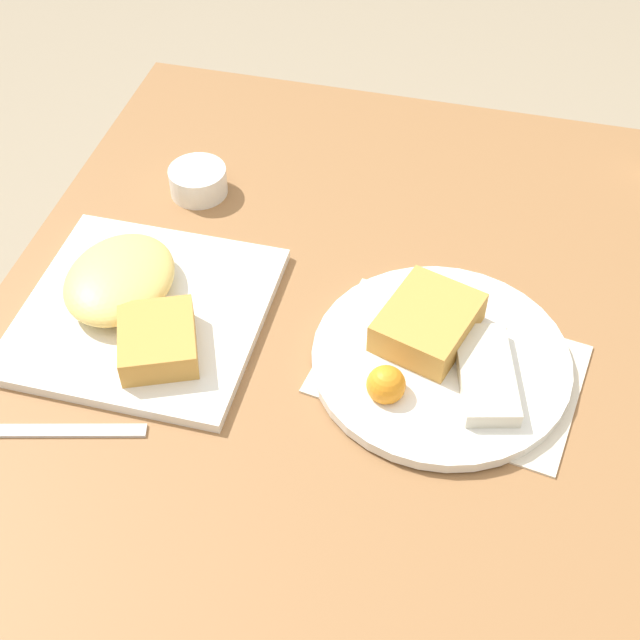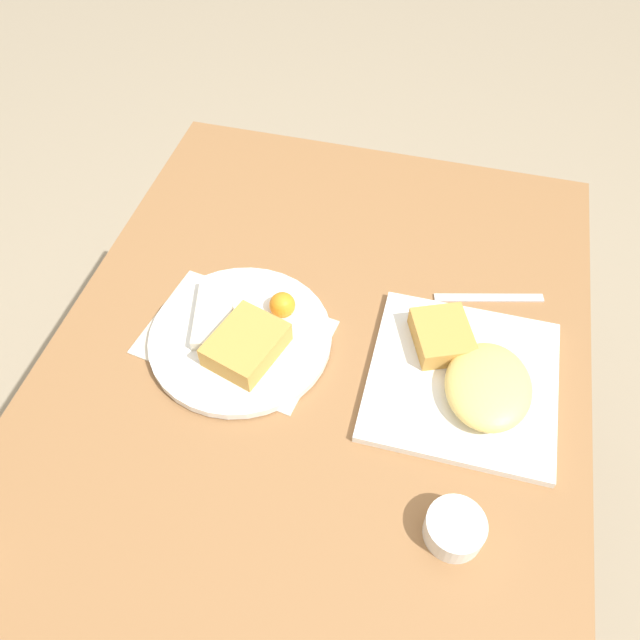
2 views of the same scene
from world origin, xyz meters
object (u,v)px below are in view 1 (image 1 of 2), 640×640
at_px(plate_oval_far, 439,353).
at_px(butter_knife, 59,431).
at_px(plate_square_near, 136,303).
at_px(sauce_ramekin, 198,180).

xyz_separation_m(plate_oval_far, butter_knife, (0.20, -0.38, -0.02)).
relative_size(plate_oval_far, butter_knife, 1.59).
distance_m(plate_square_near, butter_knife, 0.19).
xyz_separation_m(plate_square_near, butter_knife, (0.18, -0.02, -0.02)).
bearing_deg(sauce_ramekin, plate_square_near, 1.67).
height_order(plate_square_near, butter_knife, plate_square_near).
xyz_separation_m(plate_square_near, sauce_ramekin, (-0.24, -0.01, -0.00)).
bearing_deg(butter_knife, sauce_ramekin, 74.29).
height_order(plate_oval_far, sauce_ramekin, plate_oval_far).
distance_m(sauce_ramekin, butter_knife, 0.43).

